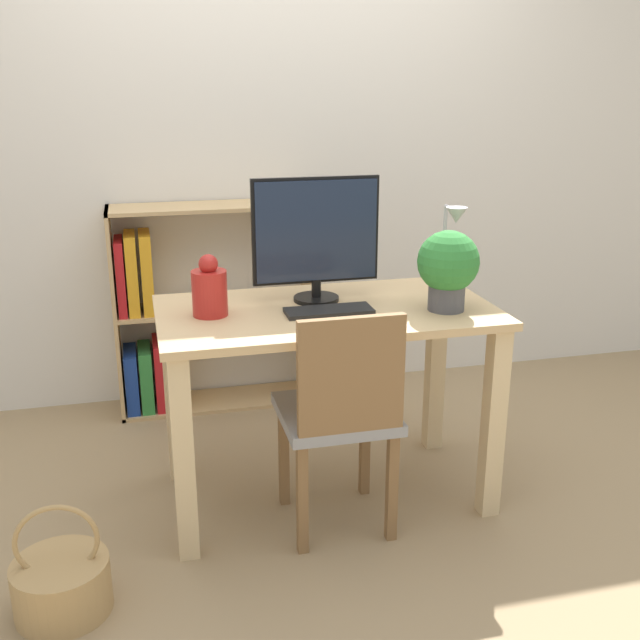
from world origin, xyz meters
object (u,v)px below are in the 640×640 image
potted_plant (448,266)px  bookshelf (177,322)px  desk_lamp (450,242)px  basket (62,584)px  keyboard (329,311)px  chair (341,412)px  vase (209,290)px  monitor (316,235)px

potted_plant → bookshelf: bearing=129.8°
desk_lamp → basket: size_ratio=0.94×
keyboard → chair: chair is taller
chair → bookshelf: 1.33m
keyboard → desk_lamp: size_ratio=0.90×
potted_plant → chair: 0.65m
keyboard → vase: bearing=169.4°
bookshelf → monitor: bearing=-60.8°
desk_lamp → potted_plant: 0.20m
desk_lamp → vase: bearing=-178.0°
chair → basket: bearing=-167.9°
vase → desk_lamp: bearing=2.0°
bookshelf → basket: bearing=-107.6°
monitor → bookshelf: bearing=119.2°
desk_lamp → bookshelf: (-1.00, 0.93, -0.54)m
vase → monitor: bearing=12.2°
keyboard → potted_plant: bearing=-8.7°
vase → bookshelf: bookshelf is taller
monitor → potted_plant: bearing=-28.1°
desk_lamp → chair: bearing=-149.2°
desk_lamp → basket: 1.79m
monitor → chair: (-0.00, -0.36, -0.55)m
potted_plant → basket: bearing=-165.8°
monitor → desk_lamp: 0.52m
vase → desk_lamp: 0.93m
vase → potted_plant: potted_plant is taller
chair → bookshelf: (-0.49, 1.24, -0.03)m
monitor → keyboard: size_ratio=1.52×
desk_lamp → chair: size_ratio=0.41×
desk_lamp → keyboard: bearing=-167.8°
bookshelf → vase: bearing=-85.3°
potted_plant → basket: (-1.38, -0.35, -0.84)m
keyboard → potted_plant: potted_plant is taller
keyboard → vase: size_ratio=1.42×
bookshelf → basket: bookshelf is taller
desk_lamp → potted_plant: size_ratio=1.20×
vase → bookshelf: size_ratio=0.22×
chair → basket: chair is taller
chair → bookshelf: bearing=110.7°
keyboard → vase: (-0.42, 0.08, 0.09)m
monitor → basket: size_ratio=1.29×
desk_lamp → basket: bearing=-160.3°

